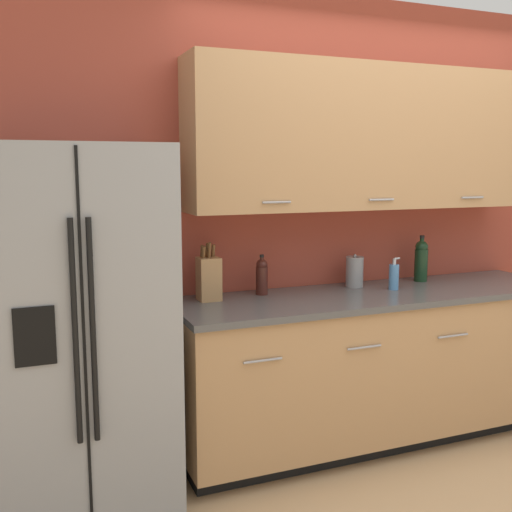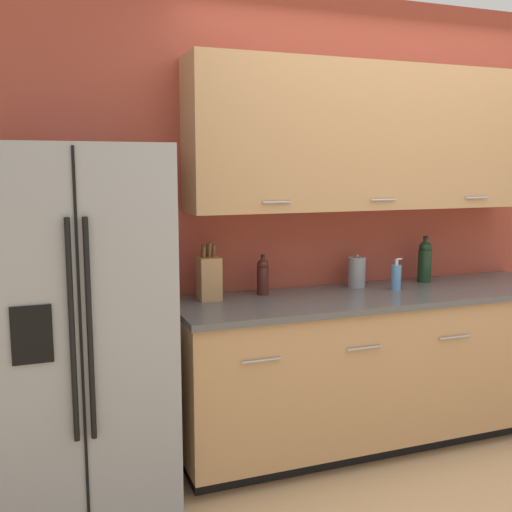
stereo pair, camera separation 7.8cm
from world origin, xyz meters
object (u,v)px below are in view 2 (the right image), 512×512
object	(u,v)px
oil_bottle	(263,276)
knife_block	(209,278)
soap_dispenser	(396,277)
steel_canister	(357,272)
wine_bottle	(425,261)
refrigerator	(76,329)

from	to	relation	value
oil_bottle	knife_block	bearing A→B (deg)	-175.18
soap_dispenser	steel_canister	size ratio (longest dim) A/B	0.96
wine_bottle	steel_canister	xyz separation A→B (m)	(-0.48, 0.00, -0.04)
wine_bottle	soap_dispenser	bearing A→B (deg)	-153.20
steel_canister	refrigerator	bearing A→B (deg)	-172.27
refrigerator	oil_bottle	xyz separation A→B (m)	(1.03, 0.22, 0.15)
wine_bottle	oil_bottle	xyz separation A→B (m)	(-1.08, 0.01, -0.03)
soap_dispenser	wine_bottle	bearing A→B (deg)	26.80
knife_block	refrigerator	bearing A→B (deg)	-164.63
refrigerator	oil_bottle	world-z (taller)	refrigerator
refrigerator	steel_canister	distance (m)	1.65
wine_bottle	oil_bottle	distance (m)	1.08
refrigerator	oil_bottle	size ratio (longest dim) A/B	7.54
soap_dispenser	steel_canister	xyz separation A→B (m)	(-0.17, 0.16, 0.01)
refrigerator	steel_canister	xyz separation A→B (m)	(1.63, 0.22, 0.13)
knife_block	oil_bottle	size ratio (longest dim) A/B	1.40
wine_bottle	soap_dispenser	distance (m)	0.35
refrigerator	knife_block	distance (m)	0.76
oil_bottle	soap_dispenser	bearing A→B (deg)	-11.88
knife_block	soap_dispenser	distance (m)	1.10
wine_bottle	soap_dispenser	xyz separation A→B (m)	(-0.31, -0.16, -0.06)
refrigerator	wine_bottle	xyz separation A→B (m)	(2.11, 0.22, 0.18)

